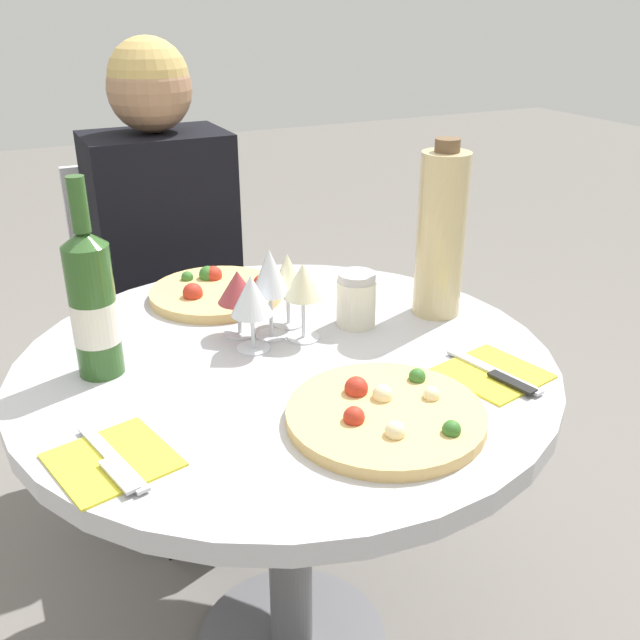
% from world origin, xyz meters
% --- Properties ---
extents(dining_table, '(0.94, 0.94, 0.70)m').
position_xyz_m(dining_table, '(0.00, 0.00, 0.58)').
color(dining_table, slate).
rests_on(dining_table, ground_plane).
extents(chair_behind_diner, '(0.41, 0.41, 0.87)m').
position_xyz_m(chair_behind_diner, '(-0.03, 0.78, 0.43)').
color(chair_behind_diner, silver).
rests_on(chair_behind_diner, ground_plane).
extents(seated_diner, '(0.34, 0.47, 1.20)m').
position_xyz_m(seated_diner, '(-0.03, 0.64, 0.55)').
color(seated_diner, black).
rests_on(seated_diner, ground_plane).
extents(pizza_large, '(0.30, 0.30, 0.05)m').
position_xyz_m(pizza_large, '(0.05, -0.25, 0.71)').
color(pizza_large, '#DBB26B').
rests_on(pizza_large, dining_table).
extents(pizza_small_far, '(0.27, 0.27, 0.05)m').
position_xyz_m(pizza_small_far, '(-0.02, 0.31, 0.72)').
color(pizza_small_far, '#DBB26B').
rests_on(pizza_small_far, dining_table).
extents(wine_bottle, '(0.08, 0.08, 0.33)m').
position_xyz_m(wine_bottle, '(-0.30, 0.08, 0.83)').
color(wine_bottle, '#2D5623').
rests_on(wine_bottle, dining_table).
extents(tall_carafe, '(0.09, 0.09, 0.34)m').
position_xyz_m(tall_carafe, '(0.35, 0.05, 0.87)').
color(tall_carafe, tan).
rests_on(tall_carafe, dining_table).
extents(sugar_shaker, '(0.08, 0.08, 0.10)m').
position_xyz_m(sugar_shaker, '(0.18, 0.07, 0.75)').
color(sugar_shaker, silver).
rests_on(sugar_shaker, dining_table).
extents(wine_glass_back_right, '(0.07, 0.07, 0.14)m').
position_xyz_m(wine_glass_back_right, '(0.06, 0.12, 0.80)').
color(wine_glass_back_right, silver).
rests_on(wine_glass_back_right, dining_table).
extents(wine_glass_back_left, '(0.08, 0.08, 0.13)m').
position_xyz_m(wine_glass_back_left, '(-0.04, 0.12, 0.80)').
color(wine_glass_back_left, silver).
rests_on(wine_glass_back_left, dining_table).
extents(wine_glass_center, '(0.07, 0.07, 0.17)m').
position_xyz_m(wine_glass_center, '(0.01, 0.09, 0.83)').
color(wine_glass_center, silver).
rests_on(wine_glass_center, dining_table).
extents(wine_glass_front_right, '(0.07, 0.07, 0.15)m').
position_xyz_m(wine_glass_front_right, '(0.06, 0.05, 0.81)').
color(wine_glass_front_right, silver).
rests_on(wine_glass_front_right, dining_table).
extents(wine_glass_front_left, '(0.07, 0.07, 0.14)m').
position_xyz_m(wine_glass_front_left, '(-0.04, 0.05, 0.80)').
color(wine_glass_front_left, silver).
rests_on(wine_glass_front_left, dining_table).
extents(place_setting_left, '(0.18, 0.19, 0.01)m').
position_xyz_m(place_setting_left, '(-0.33, -0.18, 0.71)').
color(place_setting_left, yellow).
rests_on(place_setting_left, dining_table).
extents(place_setting_right, '(0.18, 0.19, 0.01)m').
position_xyz_m(place_setting_right, '(0.29, -0.21, 0.71)').
color(place_setting_right, yellow).
rests_on(place_setting_right, dining_table).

